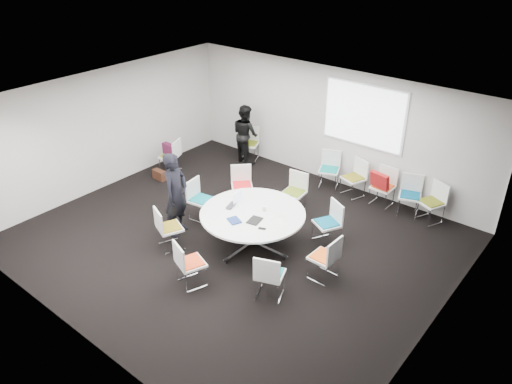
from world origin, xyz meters
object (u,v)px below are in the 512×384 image
Objects in this scene: chair_ring_d at (242,192)px; person_back at (245,134)px; person_main at (176,194)px; conference_table at (253,222)px; chair_person_back at (249,150)px; chair_ring_c at (294,199)px; chair_ring_b at (327,231)px; chair_spare_left at (171,162)px; brown_bag at (159,175)px; chair_back_c at (382,194)px; chair_back_b at (353,185)px; chair_ring_e at (201,207)px; chair_ring_g at (191,271)px; chair_back_a at (329,176)px; laptop at (233,206)px; cup at (264,208)px; chair_back_d at (409,202)px; maroon_bag at (169,149)px; chair_ring_a at (324,265)px; chair_ring_f at (170,235)px; chair_back_e at (430,210)px; chair_ring_h at (270,283)px.

chair_ring_d is 0.56× the size of person_back.
conference_table is at bearing -82.09° from person_main.
chair_ring_c is at bearing 124.68° from chair_person_back.
chair_ring_b is 1.00× the size of chair_spare_left.
person_main is at bearing -32.19° from brown_bag.
chair_ring_c is 1.00× the size of chair_back_c.
chair_back_b is at bearing -178.21° from chair_ring_d.
chair_ring_e is 1.00× the size of chair_back_c.
conference_table is at bearing 108.52° from chair_ring_g.
chair_back_a is 0.67m from chair_back_b.
chair_ring_b is at bearing -73.47° from laptop.
chair_ring_d is at bearing 9.23° from brown_bag.
chair_back_d is at bearing 58.33° from cup.
chair_ring_d reaches higher than maroon_bag.
chair_back_d is (0.64, -0.00, 0.00)m from chair_back_c.
chair_ring_d is 2.47m from chair_spare_left.
chair_ring_a is 1.00× the size of chair_ring_b.
chair_back_c is 2.84× the size of laptop.
chair_ring_f is (-2.85, -1.08, 0.00)m from chair_ring_a.
brown_bag is (0.10, -0.48, -0.50)m from maroon_bag.
chair_back_b is at bearing 21.83° from chair_ring_a.
chair_ring_d is at bearing 70.01° from chair_ring_a.
maroon_bag is at bearing -125.10° from chair_ring_e.
conference_table is 6.58× the size of laptop.
chair_back_c is at bearing 172.47° from chair_ring_d.
chair_ring_b reaches higher than brown_bag.
chair_back_c is 3.58m from laptop.
chair_person_back is 2.53m from brown_bag.
maroon_bag is (-5.60, -1.85, 0.34)m from chair_back_d.
person_main is at bearing -6.19° from chair_ring_e.
chair_back_e reaches higher than maroon_bag.
chair_ring_f is at bearing -135.17° from cup.
chair_ring_g is (-1.71, -1.61, 0.00)m from chair_ring_a.
chair_spare_left is 2.44× the size of brown_bag.
chair_ring_e is 1.00× the size of chair_ring_h.
chair_ring_b is 1.00× the size of chair_ring_c.
laptop is 3.51m from maroon_bag.
chair_ring_c and chair_ring_e have the same top height.
chair_back_a is (1.35, 2.97, 0.00)m from chair_ring_e.
person_back is at bearing -33.94° from chair_ring_c.
chair_ring_h is 9.78× the size of cup.
chair_ring_h is 1.71m from cup.
chair_back_b is 2.20× the size of maroon_bag.
chair_ring_e is 1.00× the size of chair_person_back.
person_back is (-1.45, 4.00, 0.51)m from chair_ring_f.
chair_ring_a is 5.22m from person_back.
chair_back_a is at bearing 154.75° from chair_person_back.
brown_bag is at bearing 83.41° from chair_ring_a.
chair_ring_b and chair_back_b have the same top height.
chair_ring_f and chair_back_d have the same top height.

